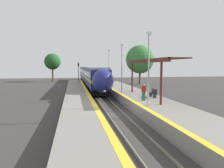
{
  "coord_description": "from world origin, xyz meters",
  "views": [
    {
      "loc": [
        -3.63,
        -18.01,
        4.27
      ],
      "look_at": [
        0.59,
        5.34,
        2.28
      ],
      "focal_mm": 35.0,
      "sensor_mm": 36.0,
      "label": 1
    }
  ],
  "objects": [
    {
      "name": "station_canopy",
      "position": [
        4.22,
        3.64,
        4.69
      ],
      "size": [
        2.02,
        11.99,
        3.95
      ],
      "color": "#511E19",
      "rests_on": "platform_right"
    },
    {
      "name": "platform_left",
      "position": [
        -3.09,
        0.0,
        0.5
      ],
      "size": [
        2.83,
        64.0,
        1.0
      ],
      "color": "gray",
      "rests_on": "ground_plane"
    },
    {
      "name": "lamppost_far",
      "position": [
        2.31,
        17.71,
        4.36
      ],
      "size": [
        0.36,
        0.2,
        5.94
      ],
      "color": "#9E9EA3",
      "rests_on": "platform_right"
    },
    {
      "name": "platform_bench",
      "position": [
        4.57,
        3.26,
        1.46
      ],
      "size": [
        0.44,
        1.5,
        0.89
      ],
      "color": "#2D333D",
      "rests_on": "platform_right"
    },
    {
      "name": "railway_signal",
      "position": [
        -2.5,
        25.1,
        2.94
      ],
      "size": [
        0.28,
        0.28,
        4.86
      ],
      "color": "#59595E",
      "rests_on": "ground_plane"
    },
    {
      "name": "lamppost_near",
      "position": [
        2.31,
        -1.45,
        4.36
      ],
      "size": [
        0.36,
        0.2,
        5.94
      ],
      "color": "#9E9EA3",
      "rests_on": "platform_right"
    },
    {
      "name": "train",
      "position": [
        0.0,
        28.46,
        2.33
      ],
      "size": [
        2.74,
        43.87,
        4.05
      ],
      "color": "black",
      "rests_on": "ground_plane"
    },
    {
      "name": "person_waiting",
      "position": [
        2.94,
        1.57,
        1.81
      ],
      "size": [
        0.36,
        0.22,
        1.59
      ],
      "color": "#1E604C",
      "rests_on": "platform_right"
    },
    {
      "name": "lamppost_mid",
      "position": [
        2.31,
        8.13,
        4.36
      ],
      "size": [
        0.36,
        0.2,
        5.94
      ],
      "color": "#9E9EA3",
      "rests_on": "platform_right"
    },
    {
      "name": "ground_plane",
      "position": [
        0.0,
        0.0,
        0.0
      ],
      "size": [
        120.0,
        120.0,
        0.0
      ],
      "primitive_type": "plane",
      "color": "#383533"
    },
    {
      "name": "rail_right",
      "position": [
        0.72,
        0.0,
        0.07
      ],
      "size": [
        0.08,
        90.0,
        0.15
      ],
      "primitive_type": "cube",
      "color": "slate",
      "rests_on": "ground_plane"
    },
    {
      "name": "background_tree_right",
      "position": [
        11.63,
        30.38,
        5.72
      ],
      "size": [
        6.48,
        6.48,
        8.96
      ],
      "color": "brown",
      "rests_on": "ground_plane"
    },
    {
      "name": "platform_right",
      "position": [
        3.69,
        0.0,
        0.5
      ],
      "size": [
        4.04,
        64.0,
        1.0
      ],
      "color": "gray",
      "rests_on": "ground_plane"
    },
    {
      "name": "background_tree_left",
      "position": [
        -8.94,
        42.8,
        5.35
      ],
      "size": [
        4.35,
        4.35,
        7.56
      ],
      "color": "brown",
      "rests_on": "ground_plane"
    },
    {
      "name": "rail_left",
      "position": [
        -0.72,
        0.0,
        0.07
      ],
      "size": [
        0.08,
        90.0,
        0.15
      ],
      "primitive_type": "cube",
      "color": "slate",
      "rests_on": "ground_plane"
    }
  ]
}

